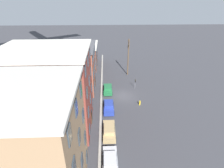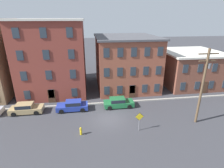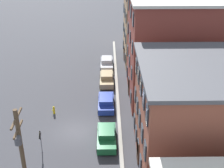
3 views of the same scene
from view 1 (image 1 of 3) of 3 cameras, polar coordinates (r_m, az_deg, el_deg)
name	(u,v)px [view 1 (image 1 of 3)]	position (r m, az deg, el deg)	size (l,w,h in m)	color
ground_plane	(123,96)	(36.56, 3.58, -3.84)	(200.00, 200.00, 0.00)	#38383D
kerb_strip	(101,96)	(36.36, -3.51, -3.88)	(56.00, 0.36, 0.16)	#9E998E
apartment_corner	(25,150)	(18.56, -26.66, -18.60)	(9.58, 10.47, 12.42)	#9E7A56
apartment_midblock	(49,90)	(27.48, -19.89, -1.74)	(11.05, 12.45, 12.39)	brown
apartment_far	(67,67)	(39.36, -14.49, 5.29)	(11.00, 12.33, 9.43)	brown
apartment_annex	(78,56)	(51.60, -10.89, 9.03)	(11.05, 10.93, 6.49)	brown
car_silver	(110,161)	(23.06, -0.59, -23.92)	(4.40, 1.92, 1.43)	#B7B7BC
car_tan	(109,130)	(26.83, -0.95, -14.90)	(4.40, 1.92, 1.43)	tan
car_blue	(109,106)	(31.89, -1.09, -7.24)	(4.40, 1.92, 1.43)	#233899
car_green	(108,89)	(37.56, -1.40, -1.58)	(4.40, 1.92, 1.43)	#1E6638
caution_sign	(135,82)	(38.97, 7.60, 0.67)	(1.02, 0.08, 2.39)	slate
utility_pole	(128,55)	(44.63, 5.33, 9.30)	(2.40, 0.44, 9.37)	brown
fire_hydrant	(140,103)	(33.72, 9.06, -6.07)	(0.24, 0.34, 0.96)	yellow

